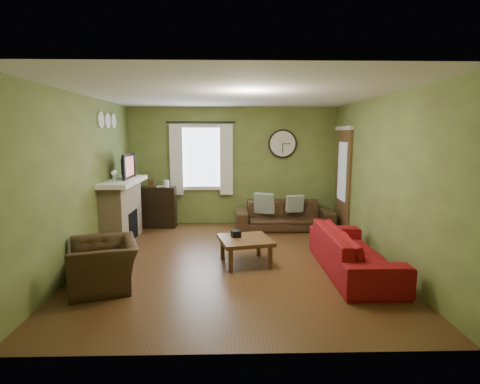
{
  "coord_description": "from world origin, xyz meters",
  "views": [
    {
      "loc": [
        -0.05,
        -5.78,
        2.0
      ],
      "look_at": [
        0.1,
        0.4,
        1.05
      ],
      "focal_mm": 28.0,
      "sensor_mm": 36.0,
      "label": 1
    }
  ],
  "objects_px": {
    "coffee_table": "(245,251)",
    "bookshelf": "(158,207)",
    "sofa_brown": "(284,215)",
    "armchair": "(104,264)",
    "sofa_red": "(353,251)"
  },
  "relations": [
    {
      "from": "coffee_table",
      "to": "bookshelf",
      "type": "bearing_deg",
      "value": 127.13
    },
    {
      "from": "sofa_brown",
      "to": "armchair",
      "type": "xyz_separation_m",
      "value": [
        -2.82,
        -3.03,
        0.01
      ]
    },
    {
      "from": "sofa_red",
      "to": "armchair",
      "type": "height_order",
      "value": "sofa_red"
    },
    {
      "from": "sofa_red",
      "to": "armchair",
      "type": "xyz_separation_m",
      "value": [
        -3.46,
        -0.47,
        -0.0
      ]
    },
    {
      "from": "bookshelf",
      "to": "coffee_table",
      "type": "xyz_separation_m",
      "value": [
        1.79,
        -2.37,
        -0.24
      ]
    },
    {
      "from": "bookshelf",
      "to": "armchair",
      "type": "xyz_separation_m",
      "value": [
        -0.11,
        -3.24,
        -0.13
      ]
    },
    {
      "from": "bookshelf",
      "to": "sofa_red",
      "type": "relative_size",
      "value": 0.41
    },
    {
      "from": "armchair",
      "to": "coffee_table",
      "type": "distance_m",
      "value": 2.09
    },
    {
      "from": "bookshelf",
      "to": "armchair",
      "type": "relative_size",
      "value": 0.93
    },
    {
      "from": "sofa_red",
      "to": "armchair",
      "type": "relative_size",
      "value": 2.25
    },
    {
      "from": "sofa_red",
      "to": "coffee_table",
      "type": "bearing_deg",
      "value": 75.65
    },
    {
      "from": "sofa_brown",
      "to": "coffee_table",
      "type": "bearing_deg",
      "value": -113.0
    },
    {
      "from": "bookshelf",
      "to": "sofa_brown",
      "type": "distance_m",
      "value": 2.72
    },
    {
      "from": "bookshelf",
      "to": "sofa_brown",
      "type": "relative_size",
      "value": 0.43
    },
    {
      "from": "sofa_brown",
      "to": "sofa_red",
      "type": "bearing_deg",
      "value": -75.74
    }
  ]
}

